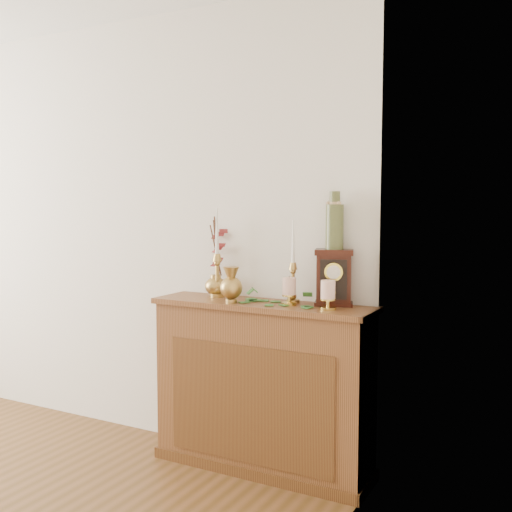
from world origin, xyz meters
The scene contains 10 objects.
console_shelf centered at (1.40, 2.10, 0.44)m, with size 1.24×0.34×0.93m.
candlestick_left centered at (1.09, 2.14, 1.10)m, with size 0.08×0.08×0.51m.
candlestick_center centered at (1.56, 2.16, 1.08)m, with size 0.07×0.07×0.44m.
bud_vase centered at (1.27, 2.00, 1.03)m, with size 0.12×0.12×0.19m.
ginger_jar centered at (1.06, 2.20, 1.14)m, with size 0.19×0.20×0.46m.
pillar_candle_left centered at (1.57, 2.09, 1.01)m, with size 0.08×0.08×0.15m.
pillar_candle_right centered at (1.80, 2.05, 1.01)m, with size 0.08×0.08×0.16m.
ivy_garland centered at (1.50, 2.08, 0.94)m, with size 0.44×0.16×0.09m.
mantel_clock centered at (1.78, 2.19, 1.07)m, with size 0.23×0.19×0.29m.
ceramic_vase centered at (1.78, 2.19, 1.36)m, with size 0.09×0.09×0.30m.
Camera 1 is at (2.88, -0.74, 1.45)m, focal length 42.00 mm.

